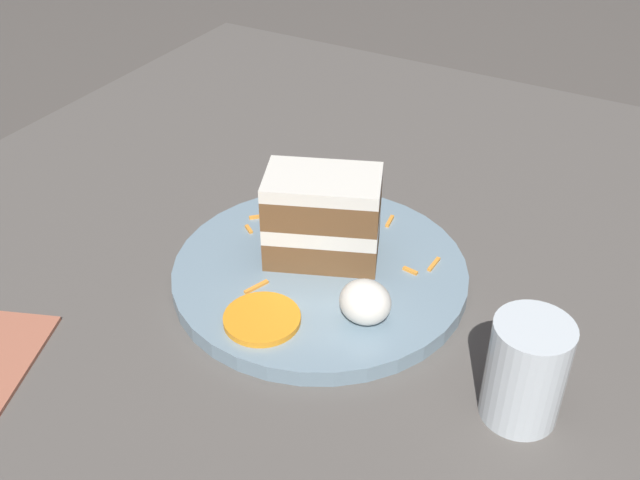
{
  "coord_description": "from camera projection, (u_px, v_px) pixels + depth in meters",
  "views": [
    {
      "loc": [
        -0.24,
        0.57,
        0.5
      ],
      "look_at": [
        0.06,
        0.04,
        0.07
      ],
      "focal_mm": 42.0,
      "sensor_mm": 36.0,
      "label": 1
    }
  ],
  "objects": [
    {
      "name": "drinking_glass",
      "position": [
        525.0,
        377.0,
        0.61
      ],
      "size": [
        0.06,
        0.06,
        0.1
      ],
      "color": "silver",
      "rests_on": "dining_table"
    },
    {
      "name": "cake_slice",
      "position": [
        323.0,
        217.0,
        0.75
      ],
      "size": [
        0.13,
        0.11,
        0.09
      ],
      "rotation": [
        0.0,
        0.0,
        1.96
      ],
      "color": "brown",
      "rests_on": "plate"
    },
    {
      "name": "plate",
      "position": [
        320.0,
        273.0,
        0.77
      ],
      "size": [
        0.3,
        0.3,
        0.02
      ],
      "primitive_type": "cylinder",
      "color": "gray",
      "rests_on": "dining_table"
    },
    {
      "name": "ground_plane",
      "position": [
        383.0,
        292.0,
        0.79
      ],
      "size": [
        6.0,
        6.0,
        0.0
      ],
      "primitive_type": "plane",
      "color": "#4C4742",
      "rests_on": "ground"
    },
    {
      "name": "dining_table",
      "position": [
        384.0,
        285.0,
        0.79
      ],
      "size": [
        1.18,
        1.11,
        0.02
      ],
      "primitive_type": "cube",
      "color": "#56514C",
      "rests_on": "ground"
    },
    {
      "name": "carrot_shreds_scatter",
      "position": [
        325.0,
        245.0,
        0.79
      ],
      "size": [
        0.22,
        0.19,
        0.0
      ],
      "color": "orange",
      "rests_on": "plate"
    },
    {
      "name": "cream_dollop",
      "position": [
        365.0,
        302.0,
        0.69
      ],
      "size": [
        0.05,
        0.04,
        0.04
      ],
      "primitive_type": "ellipsoid",
      "color": "white",
      "rests_on": "plate"
    },
    {
      "name": "orange_garnish",
      "position": [
        262.0,
        319.0,
        0.7
      ],
      "size": [
        0.07,
        0.07,
        0.01
      ],
      "primitive_type": "cylinder",
      "color": "orange",
      "rests_on": "plate"
    }
  ]
}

